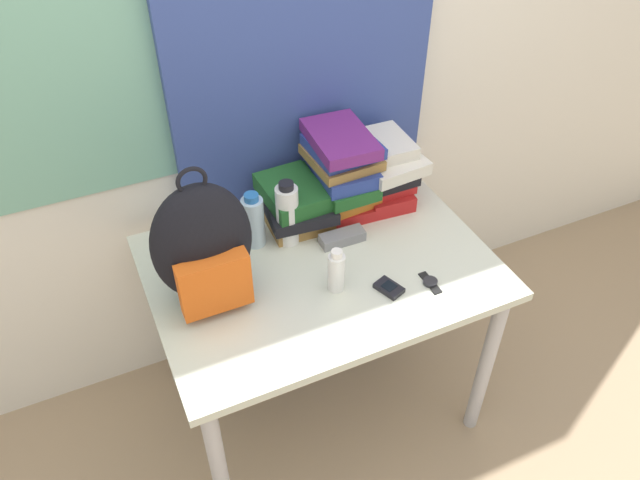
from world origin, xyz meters
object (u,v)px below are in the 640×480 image
object	(u,v)px
book_stack_center	(341,171)
sunscreen_bottle	(335,272)
cell_phone	(389,288)
backpack	(203,247)
sunglasses_case	(342,237)
book_stack_right	(382,169)
book_stack_left	(294,203)
water_bottle	(253,221)
sports_bottle	(287,214)
wristwatch	(430,282)

from	to	relation	value
book_stack_center	sunscreen_bottle	size ratio (longest dim) A/B	2.02
cell_phone	backpack	bearing A→B (deg)	157.82
book_stack_center	sunglasses_case	distance (m)	0.23
book_stack_center	book_stack_right	distance (m)	0.16
book_stack_left	book_stack_right	distance (m)	0.34
book_stack_left	water_bottle	world-z (taller)	water_bottle
sports_bottle	cell_phone	size ratio (longest dim) A/B	2.39
book_stack_right	wristwatch	distance (m)	0.48
cell_phone	sunglasses_case	world-z (taller)	sunglasses_case
book_stack_left	sunglasses_case	distance (m)	0.20
backpack	book_stack_center	bearing A→B (deg)	22.73
water_bottle	book_stack_center	bearing A→B (deg)	9.52
book_stack_center	sports_bottle	distance (m)	0.26
book_stack_left	cell_phone	world-z (taller)	book_stack_left
sports_bottle	wristwatch	distance (m)	0.50
book_stack_left	sunglasses_case	xyz separation A→B (m)	(0.10, -0.17, -0.06)
sports_bottle	wristwatch	world-z (taller)	sports_bottle
backpack	sunscreen_bottle	bearing A→B (deg)	-20.05
backpack	wristwatch	world-z (taller)	backpack
sports_bottle	book_stack_center	bearing A→B (deg)	21.24
backpack	book_stack_center	xyz separation A→B (m)	(0.54, 0.23, -0.04)
book_stack_right	sunglasses_case	distance (m)	0.31
water_bottle	sunglasses_case	distance (m)	0.30
backpack	wristwatch	size ratio (longest dim) A/B	4.67
backpack	sunglasses_case	size ratio (longest dim) A/B	3.03
backpack	wristwatch	xyz separation A→B (m)	(0.63, -0.23, -0.19)
book_stack_center	wristwatch	xyz separation A→B (m)	(0.08, -0.46, -0.15)
book_stack_right	sunglasses_case	world-z (taller)	book_stack_right
sports_bottle	cell_phone	bearing A→B (deg)	-60.70
book_stack_right	water_bottle	size ratio (longest dim) A/B	1.49
backpack	book_stack_left	size ratio (longest dim) A/B	1.67
sunscreen_bottle	sunglasses_case	xyz separation A→B (m)	(0.12, 0.18, -0.05)
book_stack_right	sunscreen_bottle	xyz separation A→B (m)	(-0.35, -0.36, -0.05)
backpack	book_stack_center	world-z (taller)	backpack
book_stack_left	wristwatch	size ratio (longest dim) A/B	2.80
water_bottle	sunscreen_bottle	distance (m)	0.33
backpack	sports_bottle	distance (m)	0.35
water_bottle	sports_bottle	size ratio (longest dim) A/B	0.85
book_stack_center	sports_bottle	bearing A→B (deg)	-158.76
book_stack_center	cell_phone	world-z (taller)	book_stack_center
water_bottle	sunglasses_case	world-z (taller)	water_bottle
cell_phone	sports_bottle	bearing A→B (deg)	119.30
book_stack_left	water_bottle	distance (m)	0.17
backpack	book_stack_center	distance (m)	0.59
book_stack_center	sports_bottle	size ratio (longest dim) A/B	1.30
water_bottle	sunglasses_case	size ratio (longest dim) A/B	1.31
book_stack_left	book_stack_center	world-z (taller)	book_stack_center
cell_phone	book_stack_center	bearing A→B (deg)	84.05
sunglasses_case	book_stack_left	bearing A→B (deg)	120.22
book_stack_left	sports_bottle	bearing A→B (deg)	-124.38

